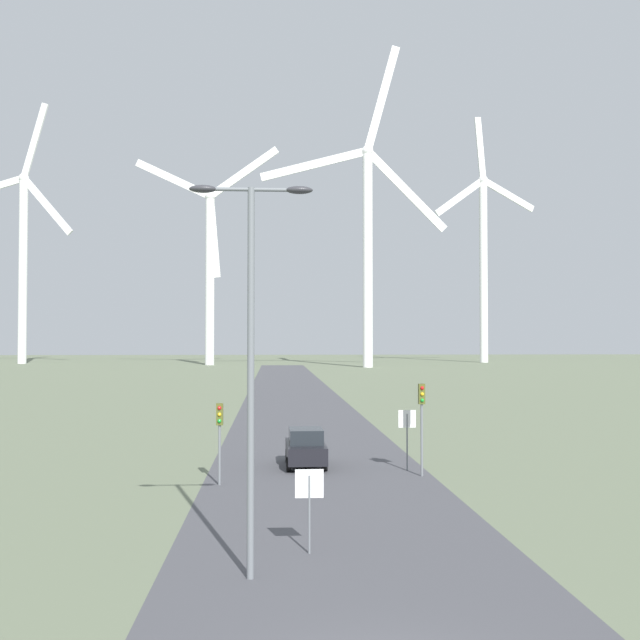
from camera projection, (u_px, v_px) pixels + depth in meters
road_surface at (299, 414)px, 60.74m from camera, size 10.00×240.00×0.01m
streetlamp at (251, 331)px, 18.98m from camera, size 3.15×0.32×9.96m
stop_sign_near at (309, 495)px, 21.06m from camera, size 0.81×0.07×2.37m
stop_sign_far at (407, 428)px, 34.51m from camera, size 0.81×0.07×2.78m
traffic_light_post_near_left at (220, 425)px, 31.04m from camera, size 0.28×0.34×3.38m
traffic_light_post_near_right at (422, 408)px, 33.07m from camera, size 0.28×0.34×4.08m
car_approaching at (306, 448)px, 35.48m from camera, size 1.88×4.13×1.83m
wind_turbine_far_left at (23, 249)px, 193.48m from camera, size 32.72×9.98×67.51m
wind_turbine_left at (210, 259)px, 182.96m from camera, size 35.38×3.65×53.60m
wind_turbine_center at (368, 231)px, 167.00m from camera, size 42.05×2.60×72.47m
wind_turbine_right at (483, 252)px, 204.33m from camera, size 29.86×7.93×67.25m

